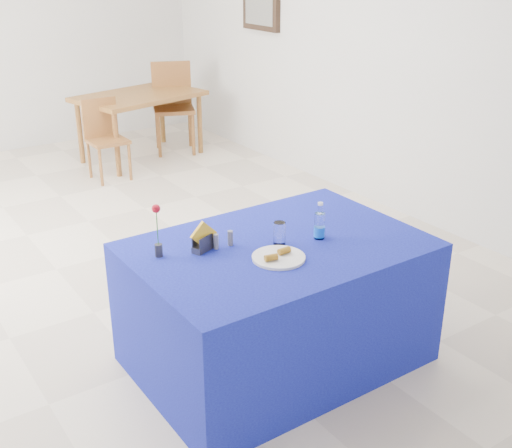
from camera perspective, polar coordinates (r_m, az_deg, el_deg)
The scene contains 16 objects.
floor at distance 5.33m, azimuth -11.70°, elevation -2.43°, with size 7.00×7.00×0.00m, color beige.
room_shell at distance 4.86m, azimuth -13.41°, elevation 16.54°, with size 7.00×7.00×7.00m.
picture_frame at distance 7.44m, azimuth 0.46°, elevation 18.83°, with size 0.06×0.64×0.52m, color black.
picture_art at distance 7.43m, azimuth 0.30°, elevation 18.82°, with size 0.02×0.52×0.40m, color #998C66.
plate at distance 3.38m, azimuth 2.02°, elevation -2.99°, with size 0.28×0.28×0.01m, color silver.
drinking_glass at distance 3.52m, azimuth 2.10°, elevation -0.84°, with size 0.07×0.07×0.13m, color white.
salt_shaker at distance 3.48m, azimuth -3.58°, elevation -1.56°, with size 0.03×0.03×0.09m, color gray.
pepper_shaker at distance 3.52m, azimuth -2.30°, elevation -1.25°, with size 0.03×0.03×0.09m, color #5E5E62.
blue_table at distance 3.73m, azimuth 1.89°, elevation -7.07°, with size 1.60×1.10×0.76m.
water_bottle at distance 3.61m, azimuth 5.67°, elevation -0.22°, with size 0.06×0.06×0.21m.
napkin_holder at distance 3.47m, azimuth -4.66°, elevation -1.57°, with size 0.16×0.11×0.17m.
rose_vase at distance 3.39m, azimuth -8.75°, elevation -0.74°, with size 0.05×0.05×0.29m.
oak_table at distance 7.59m, azimuth -10.33°, elevation 10.73°, with size 1.53×1.16×0.76m.
chair_bg_left at distance 7.01m, azimuth -13.34°, elevation 7.87°, with size 0.38×0.38×0.84m.
chair_bg_right at distance 7.88m, azimuth -7.40°, elevation 10.84°, with size 0.62×0.62×1.05m.
banana_pieces at distance 3.36m, azimuth 1.96°, elevation -2.69°, with size 0.18×0.07×0.04m.
Camera 1 is at (-1.77, -4.50, 2.25)m, focal length 45.00 mm.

